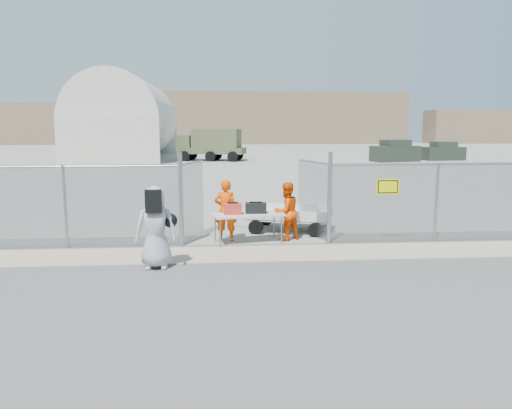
{
  "coord_description": "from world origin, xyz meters",
  "views": [
    {
      "loc": [
        -1.01,
        -11.18,
        3.19
      ],
      "look_at": [
        0.0,
        2.0,
        1.1
      ],
      "focal_mm": 35.0,
      "sensor_mm": 36.0,
      "label": 1
    }
  ],
  "objects": [
    {
      "name": "parked_vehicle_near",
      "position": [
        14.89,
        32.65,
        0.95
      ],
      "size": [
        4.54,
        2.88,
        1.9
      ],
      "primitive_type": null,
      "rotation": [
        0.0,
        0.0,
        0.25
      ],
      "color": "#293128",
      "rests_on": "ground"
    },
    {
      "name": "black_duffel",
      "position": [
        0.02,
        2.28,
        0.96
      ],
      "size": [
        0.59,
        0.36,
        0.28
      ],
      "primitive_type": "cube",
      "rotation": [
        0.0,
        0.0,
        -0.04
      ],
      "color": "black",
      "rests_on": "folding_table"
    },
    {
      "name": "visitor",
      "position": [
        -2.42,
        -0.07,
        0.94
      ],
      "size": [
        0.93,
        0.61,
        1.88
      ],
      "primitive_type": "imported",
      "rotation": [
        0.0,
        0.0,
        -0.01
      ],
      "color": "#A1A1A6",
      "rests_on": "ground"
    },
    {
      "name": "ground",
      "position": [
        0.0,
        0.0,
        0.0
      ],
      "size": [
        160.0,
        160.0,
        0.0
      ],
      "primitive_type": "plane",
      "color": "#494949"
    },
    {
      "name": "parked_vehicle_mid",
      "position": [
        19.92,
        33.87,
        0.84
      ],
      "size": [
        3.91,
        2.12,
        1.69
      ],
      "primitive_type": null,
      "rotation": [
        0.0,
        0.0,
        0.12
      ],
      "color": "#293128",
      "rests_on": "ground"
    },
    {
      "name": "quonset_hangar",
      "position": [
        -10.0,
        40.0,
        4.0
      ],
      "size": [
        9.0,
        18.0,
        8.0
      ],
      "primitive_type": null,
      "color": "beige",
      "rests_on": "ground"
    },
    {
      "name": "military_truck",
      "position": [
        -1.55,
        35.01,
        1.45
      ],
      "size": [
        6.44,
        3.7,
        2.9
      ],
      "primitive_type": null,
      "rotation": [
        0.0,
        0.0,
        -0.26
      ],
      "color": "#4F5736",
      "rests_on": "ground"
    },
    {
      "name": "tarmac_inside",
      "position": [
        0.0,
        42.0,
        0.01
      ],
      "size": [
        160.0,
        80.0,
        0.01
      ],
      "primitive_type": "cube",
      "color": "gray",
      "rests_on": "ground"
    },
    {
      "name": "chain_link_fence",
      "position": [
        0.0,
        2.0,
        1.1
      ],
      "size": [
        40.0,
        0.2,
        2.2
      ],
      "primitive_type": null,
      "color": "gray",
      "rests_on": "ground"
    },
    {
      "name": "security_worker_right",
      "position": [
        0.88,
        2.45,
        0.82
      ],
      "size": [
        1.01,
        0.94,
        1.65
      ],
      "primitive_type": "imported",
      "rotation": [
        0.0,
        0.0,
        3.67
      ],
      "color": "#F04901",
      "rests_on": "ground"
    },
    {
      "name": "security_worker_left",
      "position": [
        -0.81,
        2.45,
        0.87
      ],
      "size": [
        0.69,
        0.5,
        1.74
      ],
      "primitive_type": "imported",
      "rotation": [
        0.0,
        0.0,
        3.01
      ],
      "color": "#F04901",
      "rests_on": "ground"
    },
    {
      "name": "dirt_strip",
      "position": [
        0.0,
        1.0,
        0.01
      ],
      "size": [
        44.0,
        1.6,
        0.01
      ],
      "primitive_type": "cube",
      "color": "tan",
      "rests_on": "ground"
    },
    {
      "name": "orange_bag",
      "position": [
        -0.62,
        2.15,
        0.96
      ],
      "size": [
        0.47,
        0.32,
        0.29
      ],
      "primitive_type": "cube",
      "rotation": [
        0.0,
        0.0,
        0.01
      ],
      "color": "red",
      "rests_on": "folding_table"
    },
    {
      "name": "utility_trailer",
      "position": [
        1.16,
        3.67,
        0.4
      ],
      "size": [
        3.62,
        2.61,
        0.79
      ],
      "primitive_type": null,
      "rotation": [
        0.0,
        0.0,
        -0.32
      ],
      "color": "silver",
      "rests_on": "ground"
    },
    {
      "name": "folding_table",
      "position": [
        -0.2,
        2.22,
        0.41
      ],
      "size": [
        2.05,
        1.19,
        0.82
      ],
      "primitive_type": null,
      "rotation": [
        0.0,
        0.0,
        0.21
      ],
      "color": "silver",
      "rests_on": "ground"
    },
    {
      "name": "distant_hills",
      "position": [
        5.0,
        78.0,
        4.5
      ],
      "size": [
        140.0,
        6.0,
        9.0
      ],
      "primitive_type": null,
      "color": "#7F684F",
      "rests_on": "ground"
    }
  ]
}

